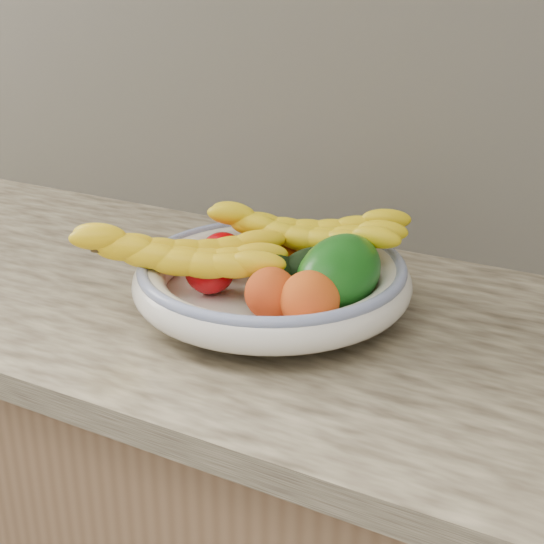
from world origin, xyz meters
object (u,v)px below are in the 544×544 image
at_px(fruit_bowl, 272,280).
at_px(banana_bunch_back, 304,237).
at_px(green_mango, 339,275).
at_px(banana_bunch_front, 180,260).

distance_m(fruit_bowl, banana_bunch_back, 0.09).
relative_size(green_mango, banana_bunch_back, 0.49).
bearing_deg(fruit_bowl, banana_bunch_back, 82.00).
bearing_deg(banana_bunch_front, fruit_bowl, 4.76).
relative_size(fruit_bowl, green_mango, 2.55).
bearing_deg(fruit_bowl, banana_bunch_front, -147.44).
xyz_separation_m(fruit_bowl, banana_bunch_front, (-0.11, -0.07, 0.03)).
bearing_deg(green_mango, banana_bunch_back, 143.54).
height_order(green_mango, banana_bunch_back, green_mango).
height_order(banana_bunch_back, banana_bunch_front, banana_bunch_back).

